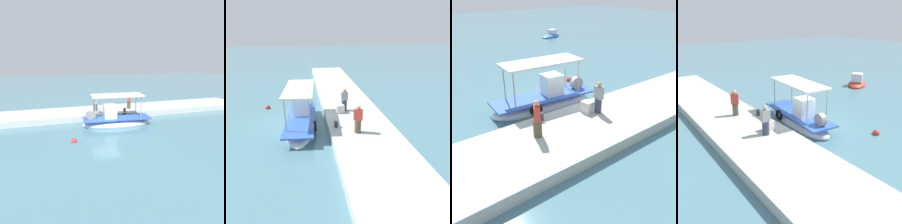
{
  "view_description": "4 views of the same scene",
  "coord_description": "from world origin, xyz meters",
  "views": [
    {
      "loc": [
        4.13,
        16.06,
        5.88
      ],
      "look_at": [
        -1.0,
        -1.49,
        0.89
      ],
      "focal_mm": 31.08,
      "sensor_mm": 36.0,
      "label": 1
    },
    {
      "loc": [
        -15.46,
        -0.41,
        6.74
      ],
      "look_at": [
        -0.51,
        -2.83,
        0.74
      ],
      "focal_mm": 35.97,
      "sensor_mm": 36.0,
      "label": 2
    },
    {
      "loc": [
        -8.61,
        -12.09,
        6.65
      ],
      "look_at": [
        -1.51,
        -2.79,
        0.84
      ],
      "focal_mm": 41.3,
      "sensor_mm": 36.0,
      "label": 3
    },
    {
      "loc": [
        11.66,
        -9.93,
        6.75
      ],
      "look_at": [
        -0.37,
        -1.34,
        1.27
      ],
      "focal_mm": 41.14,
      "sensor_mm": 36.0,
      "label": 4
    }
  ],
  "objects": [
    {
      "name": "ground_plane",
      "position": [
        0.0,
        0.0,
        0.0
      ],
      "size": [
        120.0,
        120.0,
        0.0
      ],
      "primitive_type": "plane",
      "color": "slate"
    },
    {
      "name": "marker_buoy",
      "position": [
        3.12,
        2.64,
        0.08
      ],
      "size": [
        0.42,
        0.42,
        0.42
      ],
      "color": "red",
      "rests_on": "ground_plane"
    },
    {
      "name": "cargo_crate",
      "position": [
        -0.17,
        -3.03,
        0.85
      ],
      "size": [
        0.54,
        0.64,
        0.59
      ],
      "primitive_type": "cube",
      "rotation": [
        0.0,
        0.0,
        1.72
      ],
      "color": "silver",
      "rests_on": "dock_quay"
    },
    {
      "name": "main_fishing_boat",
      "position": [
        -0.98,
        -0.17,
        0.48
      ],
      "size": [
        6.48,
        2.39,
        3.18
      ],
      "color": "silver",
      "rests_on": "ground_plane"
    },
    {
      "name": "moored_boat_near",
      "position": [
        -5.69,
        11.12,
        0.25
      ],
      "size": [
        3.42,
        3.94,
        1.57
      ],
      "color": "red",
      "rests_on": "ground_plane"
    },
    {
      "name": "fisherman_by_crate",
      "position": [
        0.24,
        -3.43,
        1.33
      ],
      "size": [
        0.39,
        0.49,
        1.71
      ],
      "color": "#333750",
      "rests_on": "dock_quay"
    },
    {
      "name": "dock_quay",
      "position": [
        0.0,
        -4.0,
        0.28
      ],
      "size": [
        36.0,
        4.21,
        0.56
      ],
      "primitive_type": "cube",
      "color": "#B4B8B1",
      "rests_on": "ground_plane"
    },
    {
      "name": "mooring_bollard",
      "position": [
        -2.62,
        -2.37,
        0.77
      ],
      "size": [
        0.24,
        0.24,
        0.42
      ],
      "primitive_type": "cylinder",
      "color": "#2D2D33",
      "rests_on": "dock_quay"
    },
    {
      "name": "fisherman_near_bollard",
      "position": [
        -3.55,
        -3.55,
        1.35
      ],
      "size": [
        0.53,
        0.56,
        1.75
      ],
      "color": "brown",
      "rests_on": "dock_quay"
    }
  ]
}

